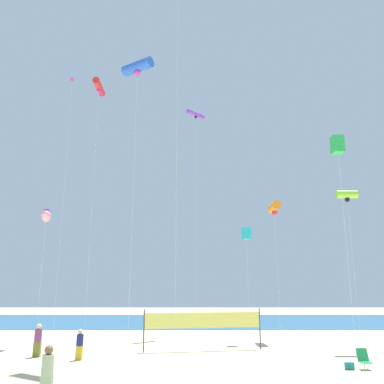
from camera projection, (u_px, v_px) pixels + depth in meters
ocean_band at (174, 321)px, 44.27m from camera, size 120.00×20.00×0.01m
beachgoer_plum_shirt at (37, 339)px, 21.58m from camera, size 0.39×0.39×1.72m
beachgoer_navy_shirt at (79, 343)px, 20.67m from camera, size 0.35×0.35×1.53m
beachgoer_sage_shirt at (46, 371)px, 13.30m from camera, size 0.40×0.40×1.76m
folding_beach_chair at (363, 358)px, 18.38m from camera, size 0.52×0.65×0.89m
volleyball_net at (202, 322)px, 23.95m from camera, size 7.10×1.34×2.40m
beach_handbag at (348, 366)px, 18.18m from camera, size 0.40×0.20×0.32m
kite_magenta_diamond at (71, 93)px, 35.50m from camera, size 0.61×0.61×22.13m
kite_red_tube at (98, 87)px, 32.49m from camera, size 0.57×2.31×19.94m
kite_green_box at (336, 145)px, 20.21m from camera, size 0.56×0.56×11.19m
kite_lime_tube at (346, 195)px, 26.45m from camera, size 1.37×0.56×9.96m
kite_orange_tube at (273, 207)px, 30.72m from camera, size 0.68×1.86×10.06m
kite_blue_tube at (137, 67)px, 25.39m from camera, size 2.20×1.74×17.78m
kite_pink_inflatable at (45, 216)px, 24.14m from camera, size 1.07×1.78×8.33m
kite_violet_tube at (195, 115)px, 36.63m from camera, size 1.73×1.70×19.44m
kite_cyan_box at (245, 233)px, 28.99m from camera, size 0.69×0.69×7.94m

